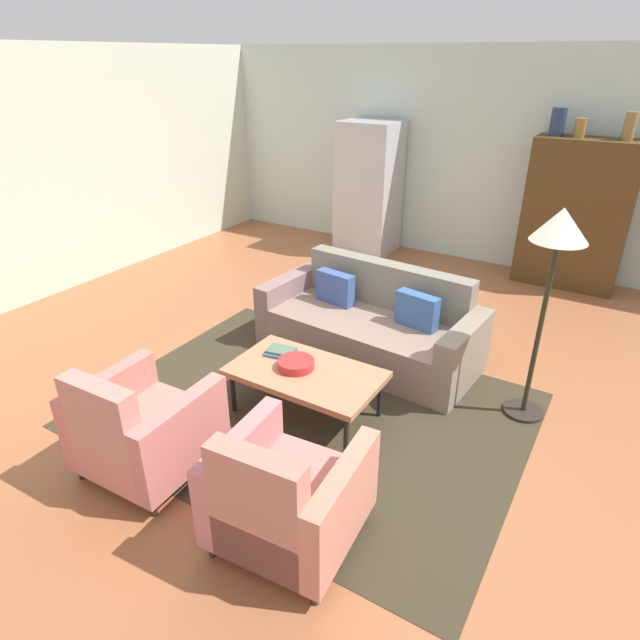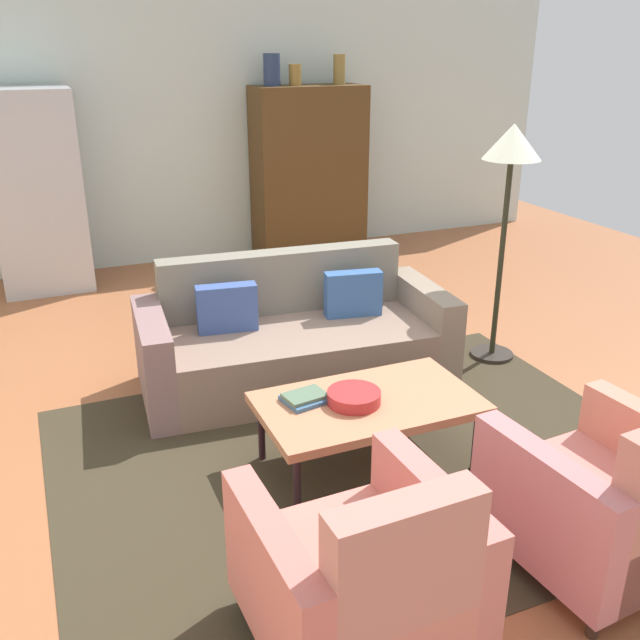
{
  "view_description": "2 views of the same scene",
  "coord_description": "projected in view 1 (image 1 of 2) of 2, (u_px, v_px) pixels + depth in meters",
  "views": [
    {
      "loc": [
        1.82,
        -3.58,
        2.66
      ],
      "look_at": [
        -0.36,
        -0.02,
        0.58
      ],
      "focal_mm": 30.01,
      "sensor_mm": 36.0,
      "label": 1
    },
    {
      "loc": [
        -1.73,
        -3.58,
        2.25
      ],
      "look_at": [
        -0.22,
        -0.0,
        0.69
      ],
      "focal_mm": 39.39,
      "sensor_mm": 36.0,
      "label": 2
    }
  ],
  "objects": [
    {
      "name": "coffee_table",
      "position": [
        305.0,
        375.0,
        4.26
      ],
      "size": [
        1.2,
        0.7,
        0.41
      ],
      "color": "black",
      "rests_on": "ground"
    },
    {
      "name": "couch",
      "position": [
        372.0,
        326.0,
        5.2
      ],
      "size": [
        2.16,
        1.06,
        0.86
      ],
      "rotation": [
        0.0,
        0.0,
        3.06
      ],
      "color": "#896E5E",
      "rests_on": "ground"
    },
    {
      "name": "vase_small",
      "position": [
        630.0,
        126.0,
        5.91
      ],
      "size": [
        0.13,
        0.13,
        0.3
      ],
      "primitive_type": "cylinder",
      "color": "olive",
      "rests_on": "cabinet"
    },
    {
      "name": "book_stack",
      "position": [
        281.0,
        351.0,
        4.48
      ],
      "size": [
        0.26,
        0.24,
        0.04
      ],
      "color": "#3A628D",
      "rests_on": "coffee_table"
    },
    {
      "name": "area_rug",
      "position": [
        309.0,
        409.0,
        4.46
      ],
      "size": [
        3.4,
        2.6,
        0.01
      ],
      "primitive_type": "cube",
      "color": "#383020",
      "rests_on": "ground"
    },
    {
      "name": "wall_back",
      "position": [
        496.0,
        160.0,
        7.12
      ],
      "size": [
        8.45,
        0.12,
        2.8
      ],
      "primitive_type": "cube",
      "color": "silver",
      "rests_on": "ground"
    },
    {
      "name": "fruit_bowl",
      "position": [
        296.0,
        364.0,
        4.27
      ],
      "size": [
        0.29,
        0.29,
        0.07
      ],
      "primitive_type": "cylinder",
      "color": "#B02A2B",
      "rests_on": "coffee_table"
    },
    {
      "name": "vase_round",
      "position": [
        580.0,
        128.0,
        6.16
      ],
      "size": [
        0.13,
        0.13,
        0.21
      ],
      "primitive_type": "cylinder",
      "color": "olive",
      "rests_on": "cabinet"
    },
    {
      "name": "wall_left",
      "position": [
        33.0,
        177.0,
        6.12
      ],
      "size": [
        0.12,
        7.77,
        2.8
      ],
      "primitive_type": "cube",
      "color": "silver",
      "rests_on": "ground"
    },
    {
      "name": "cabinet",
      "position": [
        576.0,
        215.0,
        6.54
      ],
      "size": [
        1.2,
        0.51,
        1.8
      ],
      "color": "#4C3317",
      "rests_on": "ground"
    },
    {
      "name": "armchair_left",
      "position": [
        140.0,
        432.0,
        3.66
      ],
      "size": [
        0.83,
        0.83,
        0.88
      ],
      "rotation": [
        0.0,
        0.0,
        0.03
      ],
      "color": "#33211D",
      "rests_on": "ground"
    },
    {
      "name": "armchair_right",
      "position": [
        284.0,
        500.0,
        3.1
      ],
      "size": [
        0.86,
        0.86,
        0.88
      ],
      "rotation": [
        0.0,
        0.0,
        0.08
      ],
      "color": "#32231C",
      "rests_on": "ground"
    },
    {
      "name": "vase_tall",
      "position": [
        558.0,
        122.0,
        6.26
      ],
      "size": [
        0.17,
        0.17,
        0.32
      ],
      "primitive_type": "cylinder",
      "color": "navy",
      "rests_on": "cabinet"
    },
    {
      "name": "ground_plane",
      "position": [
        356.0,
        387.0,
        4.77
      ],
      "size": [
        10.15,
        10.15,
        0.0
      ],
      "primitive_type": "plane",
      "color": "#A25E39"
    },
    {
      "name": "refrigerator",
      "position": [
        369.0,
        188.0,
        7.75
      ],
      "size": [
        0.8,
        0.73,
        1.85
      ],
      "color": "#B7BABF",
      "rests_on": "ground"
    },
    {
      "name": "floor_lamp",
      "position": [
        557.0,
        246.0,
        3.79
      ],
      "size": [
        0.4,
        0.4,
        1.72
      ],
      "color": "#2D2722",
      "rests_on": "ground"
    }
  ]
}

